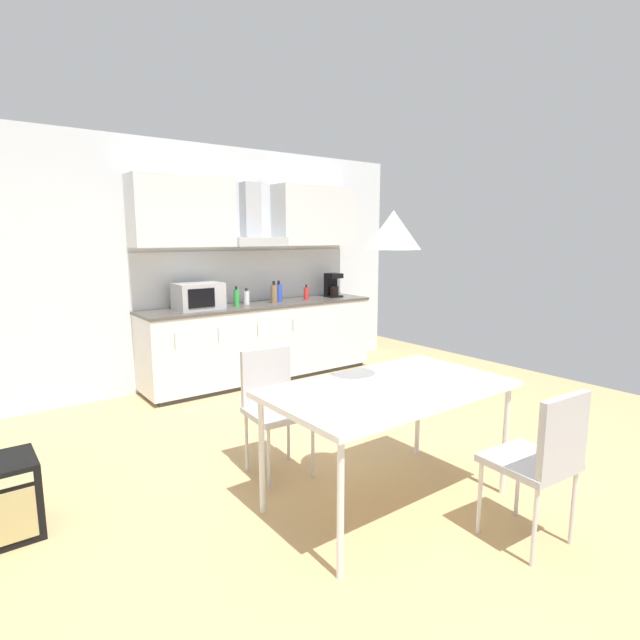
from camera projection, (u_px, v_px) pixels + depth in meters
ground_plane at (368, 490)px, 3.31m from camera, size 7.21×8.91×0.02m
wall_back at (184, 267)px, 5.46m from camera, size 5.77×0.10×2.64m
kitchen_counter at (262, 341)px, 5.80m from camera, size 2.78×0.62×0.89m
backsplash_tile at (249, 276)px, 5.90m from camera, size 2.76×0.02×0.60m
upper_wall_cabinets at (254, 215)px, 5.66m from camera, size 2.76×0.40×0.72m
microwave at (198, 296)px, 5.25m from camera, size 0.48×0.35×0.28m
coffee_maker at (332, 285)px, 6.34m from camera, size 0.18×0.19×0.30m
bottle_red at (306, 293)px, 6.05m from camera, size 0.06×0.06×0.19m
bottle_white at (247, 297)px, 5.64m from camera, size 0.07×0.07×0.19m
bottle_green at (236, 298)px, 5.51m from camera, size 0.06×0.06×0.22m
bottle_blue at (279, 293)px, 5.89m from camera, size 0.08×0.08×0.25m
bottle_brown at (274, 294)px, 5.77m from camera, size 0.08×0.08×0.25m
dining_table at (389, 393)px, 3.02m from camera, size 1.48×0.86×0.76m
chair_far_left at (273, 398)px, 3.49m from camera, size 0.42×0.42×0.87m
chair_near_right at (543, 453)px, 2.61m from camera, size 0.43×0.43×0.87m
pendant_lamp at (393, 230)px, 2.86m from camera, size 0.32×0.32×0.22m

